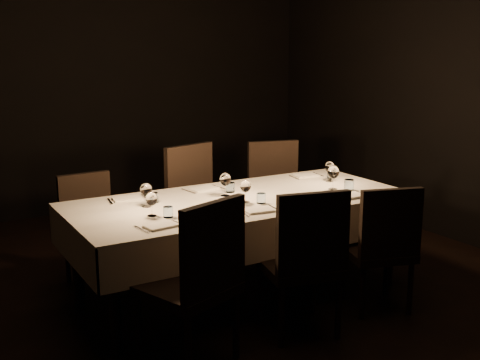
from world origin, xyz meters
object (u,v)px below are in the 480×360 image
chair_near_left (198,276)px  chair_near_right (382,243)px  chair_near_center (305,256)px  chair_far_right (277,191)px  dining_table (240,208)px  chair_far_center (200,202)px  chair_far_left (90,223)px

chair_near_left → chair_near_right: chair_near_left is taller
chair_near_center → chair_far_right: size_ratio=0.99×
chair_near_right → dining_table: bearing=-28.8°
chair_far_center → chair_near_right: bearing=-80.0°
chair_near_right → chair_far_left: (-1.61, 1.59, -0.02)m
chair_near_left → chair_far_right: size_ratio=1.02×
dining_table → chair_near_left: 1.07m
chair_far_left → dining_table: bearing=-45.9°
chair_far_left → chair_near_left: bearing=-87.1°
chair_near_left → chair_far_right: bearing=-155.6°
chair_near_right → chair_far_center: 1.64m
chair_far_left → chair_far_right: (1.74, -0.06, 0.06)m
dining_table → chair_near_center: size_ratio=2.54×
dining_table → chair_far_center: size_ratio=2.41×
chair_near_right → chair_far_center: size_ratio=0.89×
dining_table → chair_far_right: (0.85, 0.78, -0.14)m
chair_near_left → chair_far_left: (-0.16, 1.61, -0.07)m
chair_near_left → chair_far_left: chair_near_left is taller
dining_table → chair_near_center: chair_near_center is taller
dining_table → chair_near_right: chair_near_right is taller
dining_table → chair_near_right: 1.06m
dining_table → chair_near_left: bearing=-133.5°
chair_far_left → chair_far_center: size_ratio=0.84×
chair_near_left → chair_far_center: 1.69m
chair_near_center → chair_far_left: 1.86m
chair_far_left → chair_far_right: chair_far_right is taller
dining_table → chair_far_center: chair_far_center is taller
chair_far_center → chair_far_right: chair_far_center is taller
chair_near_center → chair_near_right: size_ratio=1.07×
chair_far_left → chair_far_right: size_ratio=0.87×
chair_near_left → chair_far_center: bearing=-136.8°
chair_near_center → chair_far_center: chair_far_center is taller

